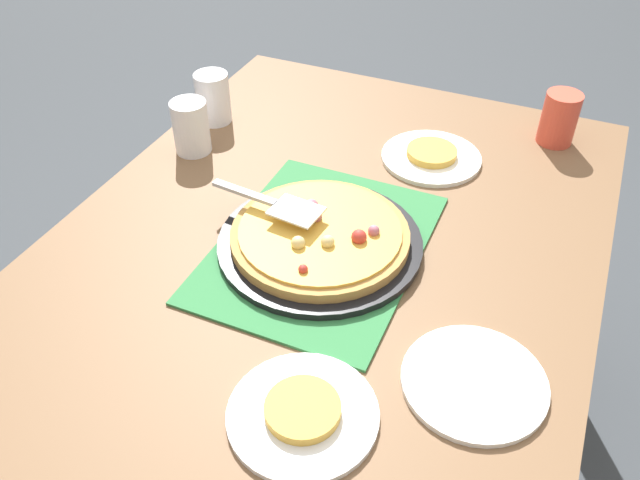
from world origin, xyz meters
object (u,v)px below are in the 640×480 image
(plate_side, at_px, (474,382))
(served_slice_left, at_px, (432,153))
(plate_near_left, at_px, (431,157))
(cup_far, at_px, (559,118))
(pizza_pan, at_px, (320,243))
(pizza, at_px, (320,235))
(plate_far_right, at_px, (303,415))
(cup_near, at_px, (213,98))
(cup_corner, at_px, (191,127))
(pizza_server, at_px, (274,203))
(served_slice_right, at_px, (303,409))

(plate_side, relative_size, served_slice_left, 2.00)
(plate_near_left, relative_size, cup_far, 1.83)
(plate_side, bearing_deg, pizza_pan, -119.90)
(pizza, distance_m, plate_far_right, 0.37)
(pizza, distance_m, cup_near, 0.54)
(plate_side, height_order, cup_corner, cup_corner)
(cup_near, relative_size, pizza_server, 0.51)
(served_slice_right, bearing_deg, plate_near_left, -178.47)
(pizza, height_order, plate_far_right, pizza)
(plate_near_left, bearing_deg, cup_near, -85.45)
(plate_near_left, distance_m, plate_side, 0.61)
(pizza, bearing_deg, plate_far_right, 19.65)
(pizza, xyz_separation_m, cup_far, (-0.56, 0.34, 0.03))
(pizza, relative_size, cup_corner, 2.75)
(cup_corner, bearing_deg, served_slice_left, 109.46)
(plate_near_left, relative_size, cup_near, 1.83)
(plate_far_right, height_order, served_slice_left, served_slice_left)
(pizza_pan, xyz_separation_m, pizza, (-0.00, 0.00, 0.02))
(cup_near, distance_m, cup_far, 0.80)
(pizza, relative_size, cup_near, 2.75)
(plate_far_right, height_order, cup_far, cup_far)
(served_slice_left, bearing_deg, cup_far, 128.11)
(plate_far_right, height_order, plate_side, same)
(plate_near_left, bearing_deg, cup_far, 128.11)
(pizza, distance_m, served_slice_left, 0.39)
(plate_near_left, xyz_separation_m, plate_far_right, (0.72, 0.02, 0.00))
(plate_side, xyz_separation_m, pizza_server, (-0.20, -0.43, 0.06))
(pizza_pan, bearing_deg, plate_side, 60.10)
(pizza_pan, relative_size, pizza, 1.15)
(plate_near_left, relative_size, served_slice_right, 2.00)
(cup_near, relative_size, cup_far, 1.00)
(plate_near_left, bearing_deg, plate_side, 22.12)
(served_slice_right, height_order, cup_near, cup_near)
(served_slice_left, relative_size, served_slice_right, 1.00)
(pizza_pan, distance_m, cup_far, 0.66)
(served_slice_right, relative_size, cup_near, 0.92)
(plate_near_left, relative_size, plate_far_right, 1.00)
(pizza_pan, height_order, cup_corner, cup_corner)
(pizza, distance_m, served_slice_right, 0.37)
(pizza, relative_size, plate_near_left, 1.50)
(served_slice_right, bearing_deg, pizza, -160.35)
(plate_side, bearing_deg, cup_far, 179.48)
(cup_near, relative_size, cup_corner, 1.00)
(plate_far_right, relative_size, cup_far, 1.83)
(plate_near_left, height_order, plate_far_right, same)
(pizza_pan, distance_m, pizza, 0.02)
(served_slice_left, height_order, served_slice_right, same)
(served_slice_right, relative_size, cup_corner, 0.92)
(pizza, height_order, plate_near_left, pizza)
(served_slice_left, distance_m, pizza_server, 0.42)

